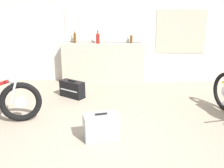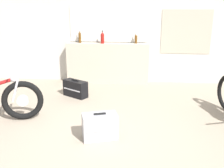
# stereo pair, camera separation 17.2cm
# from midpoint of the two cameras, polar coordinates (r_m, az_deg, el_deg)

# --- Properties ---
(ground_plane) EXTENTS (24.00, 24.00, 0.00)m
(ground_plane) POSITION_cam_midpoint_polar(r_m,az_deg,el_deg) (3.60, -0.38, -14.32)
(ground_plane) COLOR gray
(wall_back) EXTENTS (10.00, 0.07, 2.80)m
(wall_back) POSITION_cam_midpoint_polar(r_m,az_deg,el_deg) (6.48, 2.60, 12.71)
(wall_back) COLOR beige
(wall_back) RESTS_ON ground_plane
(sill_counter) EXTENTS (2.00, 0.28, 0.98)m
(sill_counter) POSITION_cam_midpoint_polar(r_m,az_deg,el_deg) (6.46, -0.19, 4.55)
(sill_counter) COLOR #B7AD99
(sill_counter) RESTS_ON ground_plane
(bottle_leftmost) EXTENTS (0.06, 0.06, 0.31)m
(bottle_leftmost) POSITION_cam_midpoint_polar(r_m,az_deg,el_deg) (6.47, -6.26, 10.13)
(bottle_leftmost) COLOR #5B3814
(bottle_leftmost) RESTS_ON sill_counter
(bottle_left_center) EXTENTS (0.08, 0.08, 0.30)m
(bottle_left_center) POSITION_cam_midpoint_polar(r_m,az_deg,el_deg) (6.32, -1.31, 10.03)
(bottle_left_center) COLOR maroon
(bottle_left_center) RESTS_ON sill_counter
(bottle_center) EXTENTS (0.06, 0.06, 0.26)m
(bottle_center) POSITION_cam_midpoint_polar(r_m,az_deg,el_deg) (6.37, 6.03, 9.81)
(bottle_center) COLOR #5B3814
(bottle_center) RESTS_ON sill_counter
(hard_case_silver) EXTENTS (0.56, 0.40, 0.39)m
(hard_case_silver) POSITION_cam_midpoint_polar(r_m,az_deg,el_deg) (3.83, -1.33, -9.21)
(hard_case_silver) COLOR #9E9EA3
(hard_case_silver) RESTS_ON ground_plane
(hard_case_black) EXTENTS (0.57, 0.47, 0.37)m
(hard_case_black) POSITION_cam_midpoint_polar(r_m,az_deg,el_deg) (5.56, -7.09, -1.00)
(hard_case_black) COLOR black
(hard_case_black) RESTS_ON ground_plane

